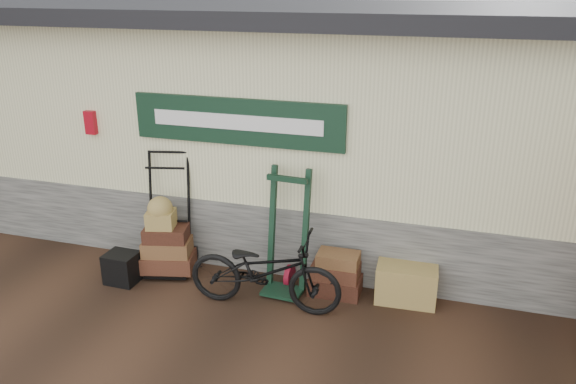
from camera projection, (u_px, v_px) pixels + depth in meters
The scene contains 8 objects.
ground at pixel (235, 313), 6.29m from camera, with size 80.00×80.00×0.00m, color black.
station_building at pixel (301, 118), 8.17m from camera, with size 14.40×4.10×3.20m.
porter_trolley at pixel (168, 212), 7.02m from camera, with size 0.78×0.58×1.55m, color black, non-canonical shape.
green_barrow at pixel (287, 232), 6.52m from camera, with size 0.54×0.46×1.50m, color black, non-canonical shape.
suitcase_stack at pixel (336, 273), 6.61m from camera, with size 0.60×0.38×0.54m, color #351C11, non-canonical shape.
wicker_hamper at pixel (406, 282), 6.48m from camera, with size 0.68×0.45×0.45m, color olive.
black_trunk at pixel (122, 268), 6.88m from camera, with size 0.38×0.33×0.38m, color black.
bicycle at pixel (264, 267), 6.24m from camera, with size 1.76×0.61×1.02m, color black.
Camera 1 is at (2.14, -5.00, 3.49)m, focal length 35.00 mm.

